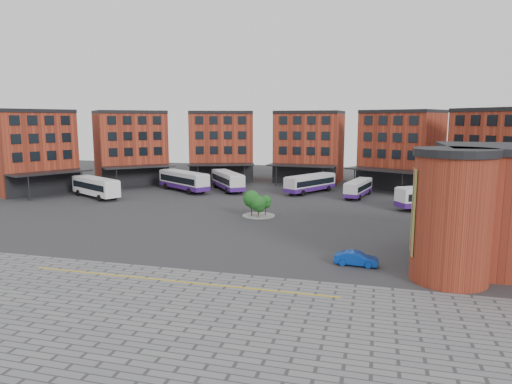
% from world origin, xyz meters
% --- Properties ---
extents(ground, '(160.00, 160.00, 0.00)m').
position_xyz_m(ground, '(0.00, 0.00, 0.00)').
color(ground, '#28282B').
rests_on(ground, ground).
extents(paving_zone, '(50.00, 22.00, 0.02)m').
position_xyz_m(paving_zone, '(2.00, -22.00, 0.01)').
color(paving_zone, slate).
rests_on(paving_zone, ground).
extents(yellow_line, '(26.00, 0.15, 0.02)m').
position_xyz_m(yellow_line, '(2.00, -14.00, 0.03)').
color(yellow_line, gold).
rests_on(yellow_line, paving_zone).
extents(main_building, '(94.14, 42.48, 14.60)m').
position_xyz_m(main_building, '(-4.77, 38.25, 7.23)').
color(main_building, '#983621').
rests_on(main_building, ground).
extents(tree_island, '(4.40, 4.40, 3.55)m').
position_xyz_m(tree_island, '(1.87, 11.43, 1.91)').
color(tree_island, gray).
rests_on(tree_island, ground).
extents(bus_a, '(11.48, 8.05, 3.30)m').
position_xyz_m(bus_a, '(-27.86, 19.25, 1.96)').
color(bus_a, white).
rests_on(bus_a, ground).
extents(bus_b, '(12.04, 9.53, 3.55)m').
position_xyz_m(bus_b, '(-16.60, 29.47, 1.93)').
color(bus_b, silver).
rests_on(bus_b, ground).
extents(bus_c, '(9.23, 11.38, 3.38)m').
position_xyz_m(bus_c, '(-9.21, 32.34, 1.83)').
color(bus_c, silver).
rests_on(bus_c, ground).
extents(bus_d, '(7.98, 11.23, 3.22)m').
position_xyz_m(bus_d, '(5.83, 33.36, 1.75)').
color(bus_d, silver).
rests_on(bus_d, ground).
extents(bus_e, '(4.37, 10.25, 2.81)m').
position_xyz_m(bus_e, '(14.20, 31.25, 1.52)').
color(bus_e, silver).
rests_on(bus_e, ground).
extents(bus_f, '(11.64, 8.58, 3.37)m').
position_xyz_m(bus_f, '(25.45, 23.17, 1.83)').
color(bus_f, white).
rests_on(bus_f, ground).
extents(blue_car, '(3.89, 1.56, 1.26)m').
position_xyz_m(blue_car, '(15.68, -6.09, 0.63)').
color(blue_car, '#0C359F').
rests_on(blue_car, ground).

